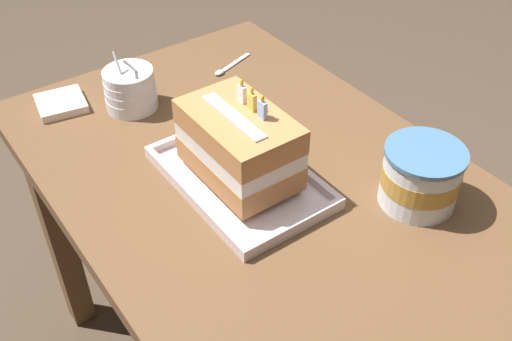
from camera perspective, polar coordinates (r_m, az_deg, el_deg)
name	(u,v)px	position (r m, az deg, el deg)	size (l,w,h in m)	color
dining_table	(271,227)	(1.18, 1.45, -5.37)	(1.14, 0.70, 0.72)	brown
foil_tray	(240,179)	(1.10, -1.54, -0.77)	(0.33, 0.21, 0.02)	silver
birthday_cake	(239,144)	(1.05, -1.61, 2.53)	(0.21, 0.14, 0.17)	#BD7C47
bowl_stack	(130,89)	(1.31, -11.86, 7.57)	(0.11, 0.11, 0.13)	white
ice_cream_tub	(421,176)	(1.07, 15.39, -0.52)	(0.14, 0.14, 0.11)	white
serving_spoon_near_tray	(226,68)	(1.44, -2.82, 9.69)	(0.05, 0.13, 0.01)	silver
napkin_pile	(61,103)	(1.36, -18.03, 6.08)	(0.11, 0.11, 0.02)	silver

